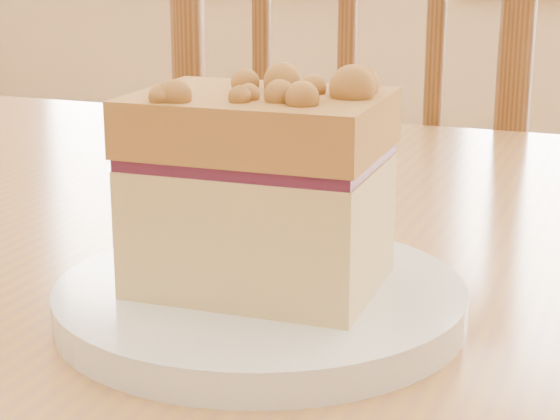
% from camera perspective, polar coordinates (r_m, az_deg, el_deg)
% --- Properties ---
extents(cafe_table_main, '(1.32, 0.88, 0.75)m').
position_cam_1_polar(cafe_table_main, '(0.79, -7.83, -6.27)').
color(cafe_table_main, '#9C673C').
rests_on(cafe_table_main, ground).
extents(cafe_chair_main, '(0.55, 0.55, 1.04)m').
position_cam_1_polar(cafe_chair_main, '(1.36, 4.53, -2.90)').
color(cafe_chair_main, brown).
rests_on(cafe_chair_main, ground).
extents(plate, '(0.23, 0.23, 0.02)m').
position_cam_1_polar(plate, '(0.55, -1.16, -5.38)').
color(plate, white).
rests_on(plate, cafe_table_main).
extents(cake_slice, '(0.15, 0.11, 0.13)m').
position_cam_1_polar(cake_slice, '(0.53, -1.21, 1.55)').
color(cake_slice, '#EBCB84').
rests_on(cake_slice, plate).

